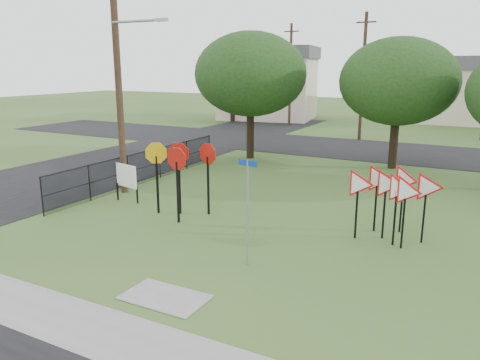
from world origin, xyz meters
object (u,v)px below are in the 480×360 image
at_px(street_name_sign, 248,206).
at_px(info_board, 126,177).
at_px(stop_sign_cluster, 180,163).
at_px(yield_sign_cluster, 393,188).

bearing_deg(street_name_sign, info_board, 155.49).
relative_size(stop_sign_cluster, info_board, 1.75).
bearing_deg(yield_sign_cluster, street_name_sign, -128.56).
bearing_deg(stop_sign_cluster, street_name_sign, -33.77).
distance_m(yield_sign_cluster, info_board, 10.17).
relative_size(street_name_sign, info_board, 1.92).
height_order(street_name_sign, stop_sign_cluster, street_name_sign).
height_order(stop_sign_cluster, info_board, stop_sign_cluster).
distance_m(street_name_sign, info_board, 7.79).
distance_m(street_name_sign, yield_sign_cluster, 4.92).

